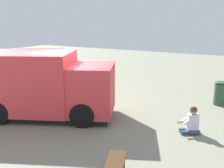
{
  "coord_description": "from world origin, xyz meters",
  "views": [
    {
      "loc": [
        -7.88,
        -6.02,
        3.53
      ],
      "look_at": [
        1.08,
        -1.03,
        1.03
      ],
      "focal_mm": 43.37,
      "sensor_mm": 36.0,
      "label": 1
    }
  ],
  "objects_px": {
    "food_truck": "(42,86)",
    "person_customer": "(192,123)",
    "planter_flowering_far": "(62,76)",
    "planter_flowering_near": "(44,79)",
    "trash_bin": "(221,93)"
  },
  "relations": [
    {
      "from": "food_truck",
      "to": "trash_bin",
      "type": "xyz_separation_m",
      "value": [
        4.62,
        -5.52,
        -0.62
      ]
    },
    {
      "from": "person_customer",
      "to": "planter_flowering_near",
      "type": "distance_m",
      "value": 8.81
    },
    {
      "from": "person_customer",
      "to": "planter_flowering_near",
      "type": "height_order",
      "value": "person_customer"
    },
    {
      "from": "food_truck",
      "to": "person_customer",
      "type": "distance_m",
      "value": 5.33
    },
    {
      "from": "food_truck",
      "to": "planter_flowering_far",
      "type": "relative_size",
      "value": 8.06
    },
    {
      "from": "food_truck",
      "to": "planter_flowering_near",
      "type": "bearing_deg",
      "value": 42.72
    },
    {
      "from": "person_customer",
      "to": "trash_bin",
      "type": "xyz_separation_m",
      "value": [
        3.53,
        -0.35,
        0.16
      ]
    },
    {
      "from": "planter_flowering_near",
      "to": "person_customer",
      "type": "bearing_deg",
      "value": -106.31
    },
    {
      "from": "person_customer",
      "to": "planter_flowering_far",
      "type": "xyz_separation_m",
      "value": [
        3.61,
        8.15,
        -0.01
      ]
    },
    {
      "from": "planter_flowering_far",
      "to": "trash_bin",
      "type": "bearing_deg",
      "value": -90.55
    },
    {
      "from": "food_truck",
      "to": "planter_flowering_far",
      "type": "height_order",
      "value": "food_truck"
    },
    {
      "from": "trash_bin",
      "to": "planter_flowering_near",
      "type": "bearing_deg",
      "value": 96.83
    },
    {
      "from": "planter_flowering_far",
      "to": "trash_bin",
      "type": "height_order",
      "value": "trash_bin"
    },
    {
      "from": "planter_flowering_far",
      "to": "planter_flowering_near",
      "type": "bearing_deg",
      "value": 164.96
    },
    {
      "from": "planter_flowering_near",
      "to": "food_truck",
      "type": "bearing_deg",
      "value": -137.28
    }
  ]
}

